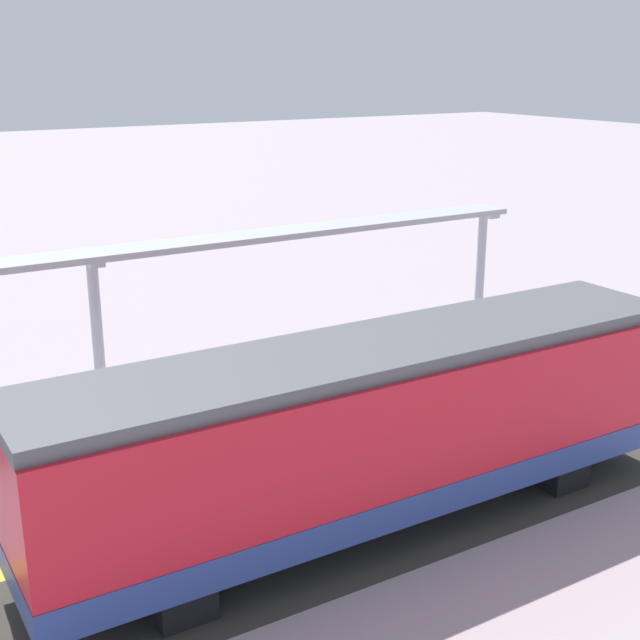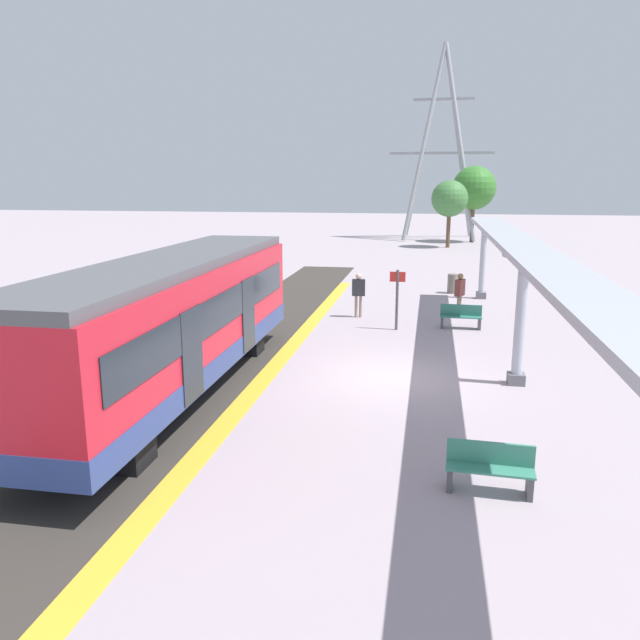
{
  "view_description": "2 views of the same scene",
  "coord_description": "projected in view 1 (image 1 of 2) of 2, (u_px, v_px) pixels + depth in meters",
  "views": [
    {
      "loc": [
        -16.61,
        5.58,
        8.13
      ],
      "look_at": [
        0.15,
        -4.55,
        2.09
      ],
      "focal_mm": 47.73,
      "sensor_mm": 36.0,
      "label": 1
    },
    {
      "loc": [
        0.9,
        -16.43,
        5.31
      ],
      "look_at": [
        -1.58,
        -2.55,
        2.12
      ],
      "focal_mm": 34.68,
      "sensor_mm": 36.0,
      "label": 2
    }
  ],
  "objects": [
    {
      "name": "ground_plane",
      "position": [
        147.0,
        443.0,
        18.74
      ],
      "size": [
        176.0,
        176.0,
        0.0
      ],
      "primitive_type": "plane",
      "color": "#A2949C"
    },
    {
      "name": "tactile_edge_strip",
      "position": [
        212.0,
        512.0,
        15.9
      ],
      "size": [
        0.54,
        31.56,
        0.01
      ],
      "primitive_type": "cube",
      "color": "gold",
      "rests_on": "ground"
    },
    {
      "name": "trackbed",
      "position": [
        257.0,
        560.0,
        14.38
      ],
      "size": [
        3.2,
        43.56,
        0.01
      ],
      "primitive_type": "cube",
      "color": "#38332D",
      "rests_on": "ground"
    },
    {
      "name": "train_near_carriage",
      "position": [
        374.0,
        431.0,
        15.01
      ],
      "size": [
        2.65,
        12.54,
        3.48
      ],
      "color": "red",
      "rests_on": "ground"
    },
    {
      "name": "canopy_pillar_nearest",
      "position": [
        481.0,
        266.0,
        27.05
      ],
      "size": [
        1.1,
        0.44,
        3.53
      ],
      "color": "slate",
      "rests_on": "ground"
    },
    {
      "name": "canopy_pillar_second",
      "position": [
        97.0,
        327.0,
        20.91
      ],
      "size": [
        1.1,
        0.44,
        3.53
      ],
      "color": "slate",
      "rests_on": "ground"
    },
    {
      "name": "canopy_beam",
      "position": [
        89.0,
        256.0,
        20.35
      ],
      "size": [
        1.2,
        25.71,
        0.16
      ],
      "primitive_type": "cube",
      "color": "#A8AAB2",
      "rests_on": "canopy_pillar_nearest"
    },
    {
      "name": "bench_near_end",
      "position": [
        334.0,
        351.0,
        23.34
      ],
      "size": [
        1.52,
        0.53,
        0.86
      ],
      "color": "#39846C",
      "rests_on": "ground"
    }
  ]
}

